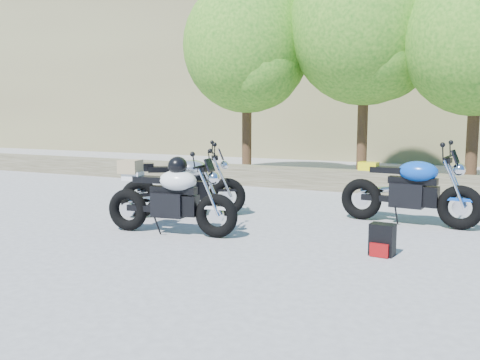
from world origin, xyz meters
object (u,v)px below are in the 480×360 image
Objects in this scene: backpack at (382,240)px; white_bike at (170,196)px; silver_bike at (185,186)px; blue_bike at (410,191)px.

white_bike is at bearing -171.75° from backpack.
silver_bike reaches higher than backpack.
backpack is at bearing -85.45° from blue_bike.
silver_bike is 0.85× the size of blue_bike.
blue_bike reaches higher than backpack.
blue_bike is (3.27, 2.33, -0.02)m from white_bike.
blue_bike is at bearing 28.92° from white_bike.
silver_bike is at bearing 105.36° from white_bike.
white_bike is 3.26m from backpack.
white_bike is 0.93× the size of blue_bike.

